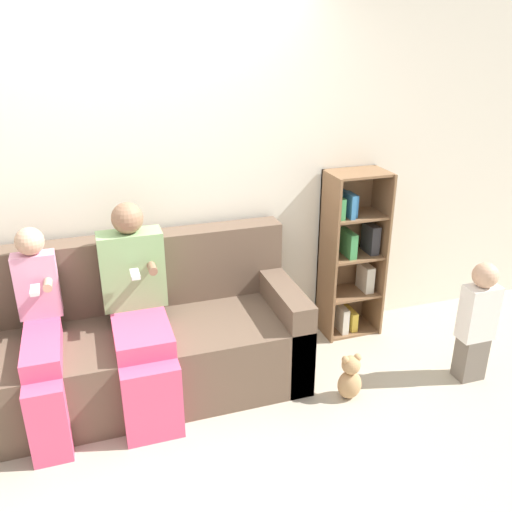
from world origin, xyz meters
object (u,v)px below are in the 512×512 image
Objects in this scene: toddler_standing at (477,321)px; adult_seated at (139,310)px; child_seated at (41,338)px; bookshelf at (351,255)px; teddy_bear at (350,378)px; couch at (136,344)px.

adult_seated is at bearing 168.12° from toddler_standing.
child_seated is 2.24m from bookshelf.
bookshelf is at bearing 64.36° from teddy_bear.
adult_seated is 1.48× the size of toddler_standing.
teddy_bear is at bearing -22.81° from couch.
couch reaches higher than teddy_bear.
adult_seated reaches higher than teddy_bear.
toddler_standing is at bearing -8.76° from child_seated.
couch is 6.68× the size of teddy_bear.
adult_seated is 1.40m from teddy_bear.
couch is 2.51× the size of toddler_standing.
adult_seated reaches higher than child_seated.
adult_seated is 2.18m from toddler_standing.
toddler_standing is (2.15, -0.59, 0.11)m from couch.
teddy_bear is (1.27, -0.54, -0.18)m from couch.
adult_seated is 1.68m from bookshelf.
teddy_bear is at bearing 176.70° from toddler_standing.
bookshelf is 1.01m from teddy_bear.
adult_seated is at bearing -165.81° from bookshelf.
bookshelf is (2.19, 0.45, 0.05)m from child_seated.
adult_seated reaches higher than couch.
teddy_bear is (-0.39, -0.81, -0.47)m from bookshelf.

